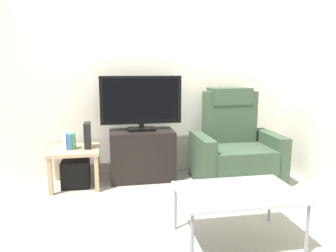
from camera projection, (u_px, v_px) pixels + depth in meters
ground_plane at (157, 208)px, 3.10m from camera, size 6.40×6.40×0.00m
wall_back at (143, 69)px, 3.96m from camera, size 6.40×0.06×2.60m
tv_stand at (142, 155)px, 3.86m from camera, size 0.75×0.44×0.59m
television at (141, 102)px, 3.76m from camera, size 0.95×0.20×0.64m
recliner_armchair at (235, 149)px, 3.84m from camera, size 0.98×0.78×1.08m
side_table at (75, 154)px, 3.62m from camera, size 0.54×0.54×0.43m
subwoofer_box at (76, 173)px, 3.65m from camera, size 0.30×0.30×0.30m
book_leftmost at (65, 141)px, 3.55m from camera, size 0.05×0.11×0.19m
book_middle at (70, 141)px, 3.56m from camera, size 0.05×0.13×0.17m
book_rightmost at (73, 141)px, 3.57m from camera, size 0.04×0.11×0.18m
game_console at (87, 135)px, 3.61m from camera, size 0.07×0.20×0.28m
coffee_table at (237, 194)px, 2.43m from camera, size 0.90×0.60×0.41m
cell_phone at (219, 191)px, 2.42m from camera, size 0.11×0.16×0.01m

